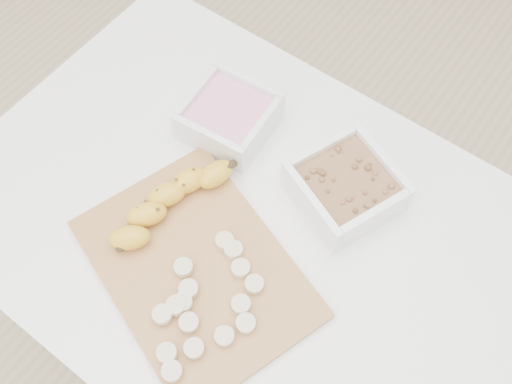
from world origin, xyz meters
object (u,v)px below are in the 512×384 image
Objects in this scene: bowl_granola at (345,187)px; cutting_board at (196,268)px; table at (246,244)px; banana at (168,204)px; bowl_yogurt at (229,116)px.

cutting_board is at bearing -115.31° from bowl_granola.
cutting_board is (-0.01, -0.12, 0.10)m from table.
cutting_board is 0.12m from banana.
bowl_yogurt is at bearing 121.38° from banana.
table is at bearing -128.31° from bowl_granola.
table is 4.88× the size of bowl_granola.
bowl_granola is at bearing 64.69° from cutting_board.
bowl_granola is at bearing 65.96° from banana.
table is 0.22m from bowl_granola.
bowl_granola is (0.11, 0.14, 0.13)m from table.
bowl_granola reaches higher than bowl_yogurt.
bowl_yogurt is 0.69× the size of banana.
bowl_granola reaches higher than table.
banana reaches higher than cutting_board.
cutting_board is (-0.12, -0.25, -0.03)m from bowl_granola.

